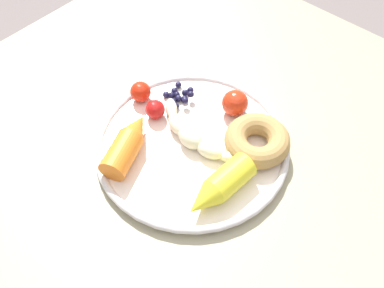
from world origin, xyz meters
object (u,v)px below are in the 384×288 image
at_px(plate, 192,145).
at_px(tomato_near, 235,103).
at_px(donut, 257,141).
at_px(tomato_far, 141,92).
at_px(blueberry_pile, 179,95).
at_px(carrot_yellow, 219,187).
at_px(tomato_mid, 155,110).
at_px(dining_table, 198,212).
at_px(carrot_orange, 128,143).
at_px(banana, 194,136).

xyz_separation_m(plate, tomato_near, (-0.01, -0.10, 0.02)).
bearing_deg(plate, donut, -141.87).
distance_m(tomato_near, tomato_far, 0.16).
bearing_deg(donut, blueberry_pile, 1.04).
xyz_separation_m(carrot_yellow, tomato_mid, (0.17, -0.05, -0.00)).
bearing_deg(tomato_near, tomato_far, 31.20).
bearing_deg(dining_table, carrot_yellow, -178.29).
bearing_deg(carrot_orange, tomato_far, -53.78).
bearing_deg(banana, tomato_near, -95.78).
distance_m(blueberry_pile, tomato_mid, 0.06).
distance_m(dining_table, banana, 0.14).
relative_size(plate, tomato_far, 8.70).
bearing_deg(banana, plate, 100.95).
bearing_deg(tomato_mid, carrot_orange, 104.26).
height_order(plate, carrot_yellow, carrot_yellow).
height_order(donut, blueberry_pile, donut).
height_order(carrot_orange, blueberry_pile, carrot_orange).
distance_m(plate, tomato_mid, 0.09).
bearing_deg(carrot_yellow, carrot_orange, 11.75).
bearing_deg(dining_table, banana, -43.84).
relative_size(carrot_orange, blueberry_pile, 2.26).
distance_m(carrot_orange, donut, 0.20).
relative_size(plate, tomato_near, 7.03).
bearing_deg(blueberry_pile, tomato_near, -157.17).
height_order(plate, banana, banana).
height_order(dining_table, carrot_orange, carrot_orange).
relative_size(dining_table, banana, 5.52).
distance_m(banana, tomato_mid, 0.08).
height_order(tomato_near, tomato_far, tomato_near).
distance_m(carrot_orange, carrot_yellow, 0.16).
height_order(dining_table, tomato_near, tomato_near).
xyz_separation_m(carrot_yellow, donut, (0.01, -0.10, -0.00)).
bearing_deg(plate, dining_table, 139.64).
bearing_deg(carrot_yellow, banana, -28.67).
bearing_deg(banana, tomato_far, -3.21).
distance_m(blueberry_pile, tomato_near, 0.10).
xyz_separation_m(plate, blueberry_pile, (0.08, -0.06, 0.01)).
height_order(dining_table, tomato_far, tomato_far).
height_order(dining_table, plate, plate).
height_order(plate, blueberry_pile, blueberry_pile).
xyz_separation_m(carrot_yellow, tomato_near, (0.08, -0.14, 0.00)).
xyz_separation_m(blueberry_pile, tomato_far, (0.05, 0.04, 0.01)).
bearing_deg(plate, carrot_yellow, 154.50).
relative_size(dining_table, tomato_near, 23.20).
height_order(tomato_near, tomato_mid, tomato_near).
relative_size(donut, tomato_mid, 3.15).
bearing_deg(carrot_orange, carrot_yellow, -168.25).
xyz_separation_m(carrot_orange, blueberry_pile, (0.02, -0.13, -0.01)).
relative_size(carrot_orange, donut, 1.21).
distance_m(carrot_orange, tomato_far, 0.11).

